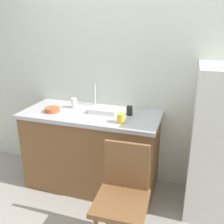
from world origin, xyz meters
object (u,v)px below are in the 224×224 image
object	(u,v)px
dish_tray	(104,110)
cup_yellow	(121,118)
terracotta_bowl	(52,110)
cup_black	(129,110)
cup_white	(74,103)
chair	(123,195)

from	to	relation	value
dish_tray	cup_yellow	world-z (taller)	cup_yellow
terracotta_bowl	cup_black	size ratio (longest dim) A/B	1.66
cup_white	cup_yellow	bearing A→B (deg)	-23.56
dish_tray	cup_black	xyz separation A→B (m)	(0.27, 0.01, 0.02)
terracotta_bowl	cup_yellow	size ratio (longest dim) A/B	1.73
terracotta_bowl	cup_black	bearing A→B (deg)	11.10
cup_black	cup_white	xyz separation A→B (m)	(-0.63, 0.03, 0.01)
chair	cup_white	world-z (taller)	cup_white
cup_yellow	chair	bearing A→B (deg)	-72.16
dish_tray	cup_yellow	bearing A→B (deg)	-42.08
cup_white	cup_black	bearing A→B (deg)	-2.95
dish_tray	cup_black	size ratio (longest dim) A/B	3.00
cup_black	cup_white	world-z (taller)	cup_white
cup_black	cup_yellow	distance (m)	0.23
chair	cup_yellow	world-z (taller)	cup_yellow
cup_yellow	cup_black	bearing A→B (deg)	84.50
terracotta_bowl	cup_white	xyz separation A→B (m)	(0.16, 0.19, 0.03)
chair	cup_yellow	size ratio (longest dim) A/B	9.93
cup_black	dish_tray	bearing A→B (deg)	-177.99
terracotta_bowl	cup_white	bearing A→B (deg)	49.21
terracotta_bowl	cup_black	world-z (taller)	cup_black
chair	cup_yellow	bearing A→B (deg)	105.72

